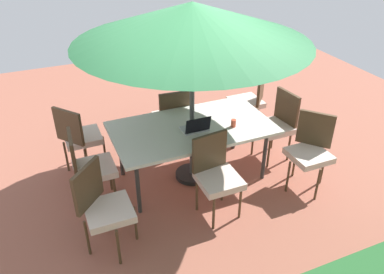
{
  "coord_description": "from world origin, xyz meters",
  "views": [
    {
      "loc": [
        1.65,
        3.87,
        3.15
      ],
      "look_at": [
        0.0,
        0.0,
        0.61
      ],
      "focal_mm": 36.34,
      "sensor_mm": 36.0,
      "label": 1
    }
  ],
  "objects_px": {
    "chair_northeast": "(103,205)",
    "cup": "(233,123)",
    "chair_west": "(277,122)",
    "laptop": "(196,127)",
    "chair_southwest": "(250,99)",
    "dining_table": "(192,130)",
    "chair_southeast": "(79,135)",
    "chair_north": "(216,173)",
    "chair_east": "(89,165)",
    "chair_northwest": "(311,149)",
    "chair_south": "(172,116)",
    "patio_umbrella": "(192,23)"
  },
  "relations": [
    {
      "from": "chair_east",
      "to": "chair_southeast",
      "type": "height_order",
      "value": "same"
    },
    {
      "from": "chair_northeast",
      "to": "cup",
      "type": "xyz_separation_m",
      "value": [
        -1.77,
        -0.57,
        0.26
      ]
    },
    {
      "from": "cup",
      "to": "chair_west",
      "type": "bearing_deg",
      "value": -166.47
    },
    {
      "from": "dining_table",
      "to": "cup",
      "type": "distance_m",
      "value": 0.52
    },
    {
      "from": "chair_southwest",
      "to": "laptop",
      "type": "distance_m",
      "value": 1.62
    },
    {
      "from": "patio_umbrella",
      "to": "chair_southwest",
      "type": "relative_size",
      "value": 2.71
    },
    {
      "from": "chair_west",
      "to": "laptop",
      "type": "bearing_deg",
      "value": -91.11
    },
    {
      "from": "chair_east",
      "to": "patio_umbrella",
      "type": "bearing_deg",
      "value": -85.59
    },
    {
      "from": "patio_umbrella",
      "to": "chair_southeast",
      "type": "relative_size",
      "value": 2.71
    },
    {
      "from": "chair_northeast",
      "to": "patio_umbrella",
      "type": "bearing_deg",
      "value": -15.53
    },
    {
      "from": "chair_southeast",
      "to": "chair_northwest",
      "type": "xyz_separation_m",
      "value": [
        -2.58,
        1.46,
        0.0
      ]
    },
    {
      "from": "laptop",
      "to": "cup",
      "type": "xyz_separation_m",
      "value": [
        -0.47,
        0.08,
        0.0
      ]
    },
    {
      "from": "chair_west",
      "to": "cup",
      "type": "bearing_deg",
      "value": -82.4
    },
    {
      "from": "chair_east",
      "to": "chair_south",
      "type": "bearing_deg",
      "value": -56.56
    },
    {
      "from": "chair_northeast",
      "to": "laptop",
      "type": "height_order",
      "value": "laptop"
    },
    {
      "from": "dining_table",
      "to": "chair_north",
      "type": "bearing_deg",
      "value": 88.56
    },
    {
      "from": "chair_southwest",
      "to": "cup",
      "type": "distance_m",
      "value": 1.32
    },
    {
      "from": "chair_west",
      "to": "laptop",
      "type": "xyz_separation_m",
      "value": [
        1.27,
        0.11,
        0.26
      ]
    },
    {
      "from": "chair_south",
      "to": "chair_northwest",
      "type": "relative_size",
      "value": 1.0
    },
    {
      "from": "chair_east",
      "to": "laptop",
      "type": "distance_m",
      "value": 1.34
    },
    {
      "from": "chair_south",
      "to": "chair_east",
      "type": "xyz_separation_m",
      "value": [
        1.32,
        0.76,
        0.0
      ]
    },
    {
      "from": "cup",
      "to": "dining_table",
      "type": "bearing_deg",
      "value": -23.25
    },
    {
      "from": "chair_north",
      "to": "chair_east",
      "type": "bearing_deg",
      "value": 143.93
    },
    {
      "from": "chair_north",
      "to": "chair_northwest",
      "type": "distance_m",
      "value": 1.3
    },
    {
      "from": "chair_south",
      "to": "chair_north",
      "type": "height_order",
      "value": "same"
    },
    {
      "from": "patio_umbrella",
      "to": "chair_southeast",
      "type": "xyz_separation_m",
      "value": [
        1.3,
        -0.72,
        -1.49
      ]
    },
    {
      "from": "chair_south",
      "to": "laptop",
      "type": "xyz_separation_m",
      "value": [
        0.01,
        0.86,
        0.26
      ]
    },
    {
      "from": "chair_west",
      "to": "patio_umbrella",
      "type": "bearing_deg",
      "value": -96.42
    },
    {
      "from": "chair_north",
      "to": "chair_south",
      "type": "bearing_deg",
      "value": 81.81
    },
    {
      "from": "chair_east",
      "to": "chair_west",
      "type": "xyz_separation_m",
      "value": [
        -2.58,
        -0.01,
        0.0
      ]
    },
    {
      "from": "chair_east",
      "to": "chair_northeast",
      "type": "distance_m",
      "value": 0.76
    },
    {
      "from": "chair_south",
      "to": "chair_southwest",
      "type": "xyz_separation_m",
      "value": [
        -1.3,
        -0.05,
        0.0
      ]
    },
    {
      "from": "chair_south",
      "to": "chair_northeast",
      "type": "bearing_deg",
      "value": 54.22
    },
    {
      "from": "laptop",
      "to": "chair_southwest",
      "type": "bearing_deg",
      "value": -145.08
    },
    {
      "from": "chair_southwest",
      "to": "chair_southeast",
      "type": "height_order",
      "value": "same"
    },
    {
      "from": "patio_umbrella",
      "to": "chair_north",
      "type": "xyz_separation_m",
      "value": [
        0.02,
        0.73,
        -1.49
      ]
    },
    {
      "from": "chair_east",
      "to": "chair_northwest",
      "type": "distance_m",
      "value": 2.68
    },
    {
      "from": "chair_northeast",
      "to": "chair_north",
      "type": "distance_m",
      "value": 1.28
    },
    {
      "from": "dining_table",
      "to": "chair_east",
      "type": "xyz_separation_m",
      "value": [
        1.31,
        0.02,
        -0.17
      ]
    },
    {
      "from": "chair_west",
      "to": "cup",
      "type": "height_order",
      "value": "chair_west"
    },
    {
      "from": "chair_southwest",
      "to": "chair_southeast",
      "type": "bearing_deg",
      "value": -47.37
    },
    {
      "from": "dining_table",
      "to": "laptop",
      "type": "bearing_deg",
      "value": 89.69
    },
    {
      "from": "chair_northeast",
      "to": "chair_west",
      "type": "height_order",
      "value": "same"
    },
    {
      "from": "chair_south",
      "to": "laptop",
      "type": "relative_size",
      "value": 3.05
    },
    {
      "from": "chair_west",
      "to": "cup",
      "type": "distance_m",
      "value": 0.86
    },
    {
      "from": "chair_northwest",
      "to": "laptop",
      "type": "xyz_separation_m",
      "value": [
        1.28,
        -0.62,
        0.26
      ]
    },
    {
      "from": "chair_north",
      "to": "cup",
      "type": "distance_m",
      "value": 0.77
    },
    {
      "from": "chair_east",
      "to": "cup",
      "type": "distance_m",
      "value": 1.81
    },
    {
      "from": "chair_southwest",
      "to": "chair_northeast",
      "type": "relative_size",
      "value": 1.0
    },
    {
      "from": "chair_west",
      "to": "cup",
      "type": "relative_size",
      "value": 10.28
    }
  ]
}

